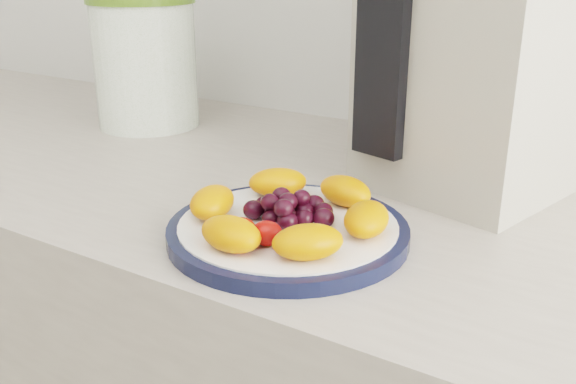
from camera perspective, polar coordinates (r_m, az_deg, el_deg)
The scene contains 6 objects.
plate_rim at distance 0.64m, azimuth 0.00°, elevation -3.55°, with size 0.24×0.24×0.01m, color black.
plate_face at distance 0.64m, azimuth 0.00°, elevation -3.47°, with size 0.22×0.22×0.02m, color white.
canister at distance 1.08m, azimuth -12.54°, elevation 10.89°, with size 0.16×0.16×0.20m, color #477027.
appliance_body at distance 0.81m, azimuth 18.28°, elevation 13.34°, with size 0.21×0.29×0.36m, color #B3AD9C.
appliance_panel at distance 0.72m, azimuth 8.54°, elevation 13.69°, with size 0.06×0.02×0.27m, color black.
fruit_plate at distance 0.63m, azimuth -0.06°, elevation -1.73°, with size 0.21×0.21×0.03m.
Camera 1 is at (0.37, 0.54, 1.17)m, focal length 40.00 mm.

